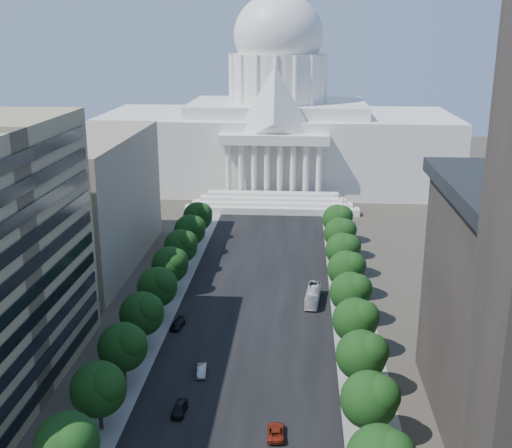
% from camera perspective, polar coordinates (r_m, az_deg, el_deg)
% --- Properties ---
extents(road_asphalt, '(30.00, 260.00, 0.01)m').
position_cam_1_polar(road_asphalt, '(138.74, 0.27, -5.35)').
color(road_asphalt, black).
rests_on(road_asphalt, ground).
extents(sidewalk_left, '(8.00, 260.00, 0.02)m').
position_cam_1_polar(sidewalk_left, '(141.19, -7.48, -5.10)').
color(sidewalk_left, gray).
rests_on(sidewalk_left, ground).
extents(sidewalk_right, '(8.00, 260.00, 0.02)m').
position_cam_1_polar(sidewalk_right, '(138.87, 8.16, -5.51)').
color(sidewalk_right, gray).
rests_on(sidewalk_right, ground).
extents(capitol, '(120.00, 56.00, 73.00)m').
position_cam_1_polar(capitol, '(225.63, 1.91, 8.53)').
color(capitol, white).
rests_on(capitol, ground).
extents(office_block_left_far, '(38.00, 52.00, 30.00)m').
position_cam_1_polar(office_block_left_far, '(153.94, -17.59, 1.97)').
color(office_block_left_far, gray).
rests_on(office_block_left_far, ground).
extents(tree_l_b, '(7.79, 7.60, 9.97)m').
position_cam_1_polar(tree_l_b, '(81.43, -16.29, -18.18)').
color(tree_l_b, '#33261C').
rests_on(tree_l_b, ground).
extents(tree_l_c, '(7.79, 7.60, 9.97)m').
position_cam_1_polar(tree_l_c, '(90.91, -13.66, -13.98)').
color(tree_l_c, '#33261C').
rests_on(tree_l_c, ground).
extents(tree_l_d, '(7.79, 7.60, 9.97)m').
position_cam_1_polar(tree_l_d, '(100.92, -11.62, -10.57)').
color(tree_l_d, '#33261C').
rests_on(tree_l_d, ground).
extents(tree_l_e, '(7.79, 7.60, 9.97)m').
position_cam_1_polar(tree_l_e, '(111.34, -9.98, -7.78)').
color(tree_l_e, '#33261C').
rests_on(tree_l_e, ground).
extents(tree_l_f, '(7.79, 7.60, 9.97)m').
position_cam_1_polar(tree_l_f, '(122.04, -8.65, -5.46)').
color(tree_l_f, '#33261C').
rests_on(tree_l_f, ground).
extents(tree_l_g, '(7.79, 7.60, 9.97)m').
position_cam_1_polar(tree_l_g, '(132.96, -7.53, -3.52)').
color(tree_l_g, '#33261C').
rests_on(tree_l_g, ground).
extents(tree_l_h, '(7.79, 7.60, 9.97)m').
position_cam_1_polar(tree_l_h, '(144.06, -6.60, -1.88)').
color(tree_l_h, '#33261C').
rests_on(tree_l_h, ground).
extents(tree_l_i, '(7.79, 7.60, 9.97)m').
position_cam_1_polar(tree_l_i, '(155.29, -5.80, -0.47)').
color(tree_l_i, '#33261C').
rests_on(tree_l_i, ground).
extents(tree_l_j, '(7.79, 7.60, 9.97)m').
position_cam_1_polar(tree_l_j, '(166.63, -5.11, 0.74)').
color(tree_l_j, '#33261C').
rests_on(tree_l_j, ground).
extents(tree_r_c, '(7.79, 7.60, 9.97)m').
position_cam_1_polar(tree_r_c, '(87.60, 10.26, -15.02)').
color(tree_r_c, '#33261C').
rests_on(tree_r_c, ground).
extents(tree_r_d, '(7.79, 7.60, 9.97)m').
position_cam_1_polar(tree_r_d, '(97.95, 9.55, -11.34)').
color(tree_r_d, '#33261C').
rests_on(tree_r_d, ground).
extents(tree_r_e, '(7.79, 7.60, 9.97)m').
position_cam_1_polar(tree_r_e, '(108.65, 8.99, -8.37)').
color(tree_r_e, '#33261C').
rests_on(tree_r_e, ground).
extents(tree_r_f, '(7.79, 7.60, 9.97)m').
position_cam_1_polar(tree_r_f, '(119.59, 8.53, -5.93)').
color(tree_r_f, '#33261C').
rests_on(tree_r_f, ground).
extents(tree_r_g, '(7.79, 7.60, 9.97)m').
position_cam_1_polar(tree_r_g, '(130.72, 8.16, -3.91)').
color(tree_r_g, '#33261C').
rests_on(tree_r_g, ground).
extents(tree_r_h, '(7.79, 7.60, 9.97)m').
position_cam_1_polar(tree_r_h, '(141.99, 7.84, -2.21)').
color(tree_r_h, '#33261C').
rests_on(tree_r_h, ground).
extents(tree_r_i, '(7.79, 7.60, 9.97)m').
position_cam_1_polar(tree_r_i, '(153.38, 7.58, -0.76)').
color(tree_r_i, '#33261C').
rests_on(tree_r_i, ground).
extents(tree_r_j, '(7.79, 7.60, 9.97)m').
position_cam_1_polar(tree_r_j, '(164.84, 7.35, 0.50)').
color(tree_r_j, '#33261C').
rests_on(tree_r_j, ground).
extents(streetlight_b, '(2.61, 0.44, 9.00)m').
position_cam_1_polar(streetlight_b, '(87.44, 11.35, -15.64)').
color(streetlight_b, gray).
rests_on(streetlight_b, ground).
extents(streetlight_c, '(2.61, 0.44, 9.00)m').
position_cam_1_polar(streetlight_c, '(109.24, 9.79, -8.63)').
color(streetlight_c, gray).
rests_on(streetlight_c, ground).
extents(streetlight_d, '(2.61, 0.44, 9.00)m').
position_cam_1_polar(streetlight_d, '(132.18, 8.79, -4.00)').
color(streetlight_d, gray).
rests_on(streetlight_d, ground).
extents(streetlight_e, '(2.61, 0.44, 9.00)m').
position_cam_1_polar(streetlight_e, '(155.76, 8.10, -0.75)').
color(streetlight_e, gray).
rests_on(streetlight_e, ground).
extents(streetlight_f, '(2.61, 0.44, 9.00)m').
position_cam_1_polar(streetlight_f, '(179.72, 7.59, 1.64)').
color(streetlight_f, gray).
rests_on(streetlight_f, ground).
extents(car_dark_a, '(1.99, 4.55, 1.53)m').
position_cam_1_polar(car_dark_a, '(95.49, -6.82, -15.97)').
color(car_dark_a, black).
rests_on(car_dark_a, ground).
extents(car_silver, '(1.86, 4.21, 1.34)m').
position_cam_1_polar(car_silver, '(104.48, -4.85, -12.86)').
color(car_silver, '#A5A8AC').
rests_on(car_silver, ground).
extents(car_red, '(2.43, 4.97, 1.36)m').
position_cam_1_polar(car_red, '(90.41, 1.77, -17.99)').
color(car_red, maroon).
rests_on(car_red, ground).
extents(car_dark_b, '(2.47, 4.81, 1.34)m').
position_cam_1_polar(car_dark_b, '(119.95, -6.98, -8.82)').
color(car_dark_b, black).
rests_on(car_dark_b, ground).
extents(city_bus, '(3.52, 10.71, 2.93)m').
position_cam_1_polar(city_bus, '(129.74, 5.09, -6.34)').
color(city_bus, silver).
rests_on(city_bus, ground).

